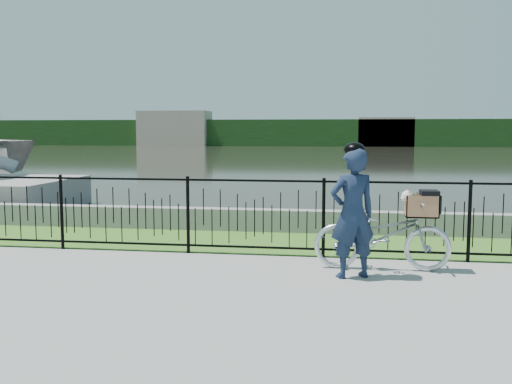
# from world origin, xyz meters

# --- Properties ---
(ground) EXTENTS (120.00, 120.00, 0.00)m
(ground) POSITION_xyz_m (0.00, 0.00, 0.00)
(ground) COLOR gray
(ground) RESTS_ON ground
(grass_strip) EXTENTS (60.00, 2.00, 0.01)m
(grass_strip) POSITION_xyz_m (0.00, 2.60, 0.00)
(grass_strip) COLOR #406F22
(grass_strip) RESTS_ON ground
(water) EXTENTS (120.00, 120.00, 0.00)m
(water) POSITION_xyz_m (0.00, 33.00, 0.00)
(water) COLOR #27271E
(water) RESTS_ON ground
(quay_wall) EXTENTS (60.00, 0.30, 0.40)m
(quay_wall) POSITION_xyz_m (0.00, 3.60, 0.20)
(quay_wall) COLOR gray
(quay_wall) RESTS_ON ground
(fence) EXTENTS (14.00, 0.06, 1.15)m
(fence) POSITION_xyz_m (0.00, 1.60, 0.58)
(fence) COLOR black
(fence) RESTS_ON ground
(far_treeline) EXTENTS (120.00, 6.00, 3.00)m
(far_treeline) POSITION_xyz_m (0.00, 60.00, 1.50)
(far_treeline) COLOR #1D3F18
(far_treeline) RESTS_ON ground
(far_building_left) EXTENTS (8.00, 4.00, 4.00)m
(far_building_left) POSITION_xyz_m (-18.00, 58.00, 2.00)
(far_building_left) COLOR #A79586
(far_building_left) RESTS_ON ground
(far_building_right) EXTENTS (6.00, 3.00, 3.20)m
(far_building_right) POSITION_xyz_m (6.00, 58.50, 1.60)
(far_building_right) COLOR #A79586
(far_building_right) RESTS_ON ground
(bicycle_rig) EXTENTS (1.76, 0.61, 1.08)m
(bicycle_rig) POSITION_xyz_m (1.80, 1.00, 0.48)
(bicycle_rig) COLOR silver
(bicycle_rig) RESTS_ON ground
(cyclist) EXTENTS (0.69, 0.59, 1.68)m
(cyclist) POSITION_xyz_m (1.38, 0.53, 0.83)
(cyclist) COLOR #15223A
(cyclist) RESTS_ON ground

